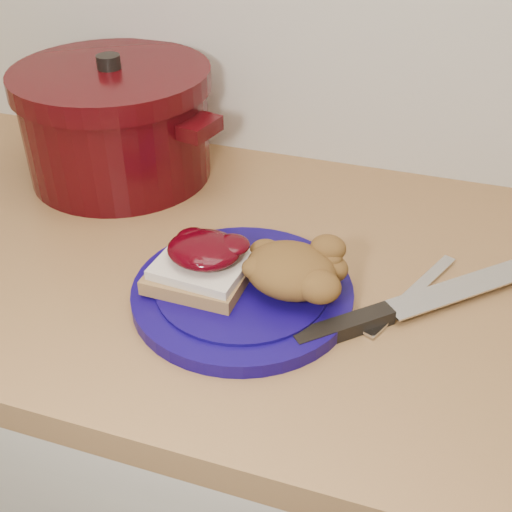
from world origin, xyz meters
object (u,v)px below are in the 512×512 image
(plate, at_px, (242,293))
(chef_knife, at_px, (377,316))
(butter_knife, at_px, (412,294))
(dutch_oven, at_px, (117,122))
(pepper_grinder, at_px, (116,135))

(plate, height_order, chef_knife, same)
(butter_knife, distance_m, dutch_oven, 0.50)
(plate, distance_m, pepper_grinder, 0.39)
(plate, bearing_deg, butter_knife, 19.54)
(pepper_grinder, bearing_deg, dutch_oven, -48.66)
(chef_knife, height_order, pepper_grinder, pepper_grinder)
(chef_knife, height_order, dutch_oven, dutch_oven)
(plate, distance_m, chef_knife, 0.16)
(dutch_oven, height_order, pepper_grinder, dutch_oven)
(butter_knife, height_order, dutch_oven, dutch_oven)
(plate, height_order, pepper_grinder, pepper_grinder)
(plate, xyz_separation_m, butter_knife, (0.19, 0.07, -0.00))
(chef_knife, relative_size, pepper_grinder, 2.24)
(plate, relative_size, pepper_grinder, 2.27)
(plate, bearing_deg, pepper_grinder, 139.47)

